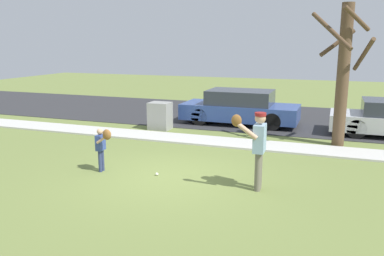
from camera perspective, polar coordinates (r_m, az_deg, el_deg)
name	(u,v)px	position (r m, az deg, el deg)	size (l,w,h in m)	color
ground_plane	(212,143)	(12.78, 2.88, -2.14)	(48.00, 48.00, 0.00)	olive
sidewalk_strip	(213,141)	(12.86, 3.01, -1.91)	(36.00, 1.20, 0.06)	beige
road_surface	(246,116)	(17.61, 7.78, 1.76)	(36.00, 6.80, 0.02)	#2D2D30
person_adult	(257,142)	(8.60, 9.37, -2.02)	(0.68, 0.64, 1.71)	#6B6656
person_child	(102,144)	(9.99, -12.78, -2.22)	(0.48, 0.42, 1.13)	navy
baseball	(157,174)	(9.71, -5.06, -6.61)	(0.07, 0.07, 0.07)	white
utility_cabinet	(160,116)	(14.72, -4.61, 1.75)	(0.77, 0.64, 1.00)	gray
street_tree_near	(343,71)	(12.92, 20.89, 7.65)	(1.84, 1.88, 4.31)	brown
parked_wagon_blue	(240,108)	(15.68, 6.89, 2.93)	(4.50, 1.80, 1.33)	#2D478C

